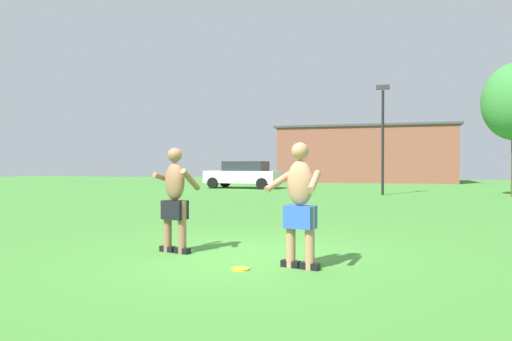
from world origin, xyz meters
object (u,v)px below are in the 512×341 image
car_white_mid_lot (243,174)px  lamp_post (383,126)px  player_near (300,202)px  frisbee (240,269)px  player_in_black (175,197)px

car_white_mid_lot → lamp_post: (7.98, -3.92, 2.31)m
player_near → lamp_post: lamp_post is taller
lamp_post → car_white_mid_lot: bearing=153.9°
frisbee → lamp_post: (1.43, 16.31, 3.12)m
player_near → car_white_mid_lot: size_ratio=0.38×
player_near → car_white_mid_lot: 21.21m
player_in_black → lamp_post: 15.86m
player_near → frisbee: (-0.74, -0.31, -0.88)m
player_near → player_in_black: size_ratio=1.02×
car_white_mid_lot → lamp_post: 9.18m
player_near → frisbee: 1.19m
frisbee → car_white_mid_lot: (-6.55, 20.22, 0.81)m
player_in_black → lamp_post: lamp_post is taller
player_near → lamp_post: bearing=87.5°
player_in_black → car_white_mid_lot: (-5.18, 19.36, -0.05)m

